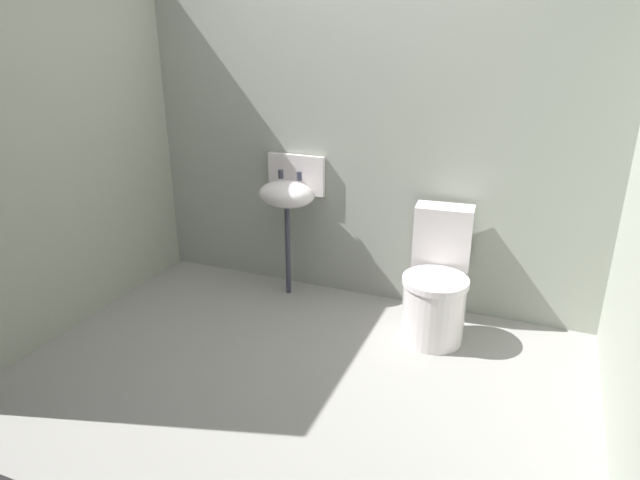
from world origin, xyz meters
The scene contains 5 objects.
ground_plane centered at (0.00, 0.00, -0.04)m, with size 3.56×2.49×0.08m, color gray.
wall_back centered at (0.00, 1.09, 1.11)m, with size 3.56×0.10×2.23m, color #999F92.
wall_left centered at (-1.63, 0.10, 1.11)m, with size 0.10×2.29×2.23m, color #999E8A.
toilet_near_wall centered at (0.60, 0.69, 0.32)m, with size 0.44×0.62×0.78m.
sink centered at (-0.49, 0.88, 0.75)m, with size 0.42×0.35×0.99m.
Camera 1 is at (1.14, -2.52, 1.88)m, focal length 31.90 mm.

